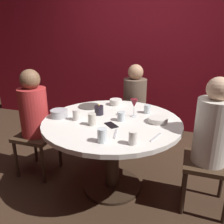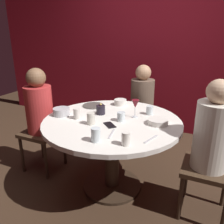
{
  "view_description": "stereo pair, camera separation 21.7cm",
  "coord_description": "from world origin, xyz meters",
  "px_view_note": "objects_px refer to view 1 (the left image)",
  "views": [
    {
      "loc": [
        0.65,
        -1.95,
        1.55
      ],
      "look_at": [
        0.0,
        0.0,
        0.83
      ],
      "focal_mm": 37.34,
      "sensor_mm": 36.0,
      "label": 1
    },
    {
      "loc": [
        0.85,
        -1.87,
        1.55
      ],
      "look_at": [
        0.0,
        0.0,
        0.83
      ],
      "focal_mm": 37.34,
      "sensor_mm": 36.0,
      "label": 2
    }
  ],
  "objects_px": {
    "seated_diner_right": "(212,133)",
    "cup_by_right_diner": "(121,116)",
    "candle_holder": "(99,110)",
    "cup_far_edge": "(133,138)",
    "cup_beside_wine": "(102,135)",
    "dinner_plate": "(89,106)",
    "cup_by_left_diner": "(76,115)",
    "dining_table": "(112,135)",
    "seated_diner_left": "(34,112)",
    "bowl_small_white": "(158,120)",
    "seated_diner_back": "(135,98)",
    "wine_glass": "(134,104)",
    "cup_near_candle": "(147,109)",
    "cup_center_front": "(92,119)",
    "bowl_serving_large": "(59,113)",
    "cell_phone": "(111,125)",
    "bowl_salad_center": "(116,102)"
  },
  "relations": [
    {
      "from": "cup_by_left_diner",
      "to": "cup_by_right_diner",
      "type": "xyz_separation_m",
      "value": [
        0.41,
        0.12,
        -0.01
      ]
    },
    {
      "from": "cup_by_right_diner",
      "to": "cup_beside_wine",
      "type": "xyz_separation_m",
      "value": [
        -0.01,
        -0.47,
        0.01
      ]
    },
    {
      "from": "wine_glass",
      "to": "cup_by_right_diner",
      "type": "height_order",
      "value": "wine_glass"
    },
    {
      "from": "seated_diner_left",
      "to": "cup_near_candle",
      "type": "height_order",
      "value": "seated_diner_left"
    },
    {
      "from": "cell_phone",
      "to": "bowl_serving_large",
      "type": "relative_size",
      "value": 0.84
    },
    {
      "from": "bowl_small_white",
      "to": "cup_center_front",
      "type": "distance_m",
      "value": 0.6
    },
    {
      "from": "cup_center_front",
      "to": "seated_diner_right",
      "type": "bearing_deg",
      "value": 9.66
    },
    {
      "from": "seated_diner_back",
      "to": "cup_by_left_diner",
      "type": "distance_m",
      "value": 1.1
    },
    {
      "from": "candle_holder",
      "to": "cup_center_front",
      "type": "bearing_deg",
      "value": -81.18
    },
    {
      "from": "seated_diner_back",
      "to": "cup_by_left_diner",
      "type": "height_order",
      "value": "seated_diner_back"
    },
    {
      "from": "seated_diner_right",
      "to": "cup_near_candle",
      "type": "distance_m",
      "value": 0.67
    },
    {
      "from": "dining_table",
      "to": "bowl_serving_large",
      "type": "bearing_deg",
      "value": -170.62
    },
    {
      "from": "dinner_plate",
      "to": "cell_phone",
      "type": "xyz_separation_m",
      "value": [
        0.4,
        -0.43,
        -0.0
      ]
    },
    {
      "from": "cup_near_candle",
      "to": "cup_by_right_diner",
      "type": "xyz_separation_m",
      "value": [
        -0.19,
        -0.29,
        0.0
      ]
    },
    {
      "from": "cell_phone",
      "to": "cup_beside_wine",
      "type": "height_order",
      "value": "cup_beside_wine"
    },
    {
      "from": "bowl_serving_large",
      "to": "cup_by_left_diner",
      "type": "height_order",
      "value": "cup_by_left_diner"
    },
    {
      "from": "cell_phone",
      "to": "cup_center_front",
      "type": "bearing_deg",
      "value": 146.74
    },
    {
      "from": "wine_glass",
      "to": "cell_phone",
      "type": "distance_m",
      "value": 0.34
    },
    {
      "from": "dinner_plate",
      "to": "bowl_serving_large",
      "type": "distance_m",
      "value": 0.41
    },
    {
      "from": "cup_near_candle",
      "to": "cup_center_front",
      "type": "height_order",
      "value": "cup_center_front"
    },
    {
      "from": "seated_diner_right",
      "to": "cup_beside_wine",
      "type": "relative_size",
      "value": 11.09
    },
    {
      "from": "cell_phone",
      "to": "cup_by_left_diner",
      "type": "height_order",
      "value": "cup_by_left_diner"
    },
    {
      "from": "wine_glass",
      "to": "dinner_plate",
      "type": "height_order",
      "value": "wine_glass"
    },
    {
      "from": "dining_table",
      "to": "cup_beside_wine",
      "type": "xyz_separation_m",
      "value": [
        0.07,
        -0.46,
        0.21
      ]
    },
    {
      "from": "dining_table",
      "to": "cup_center_front",
      "type": "height_order",
      "value": "cup_center_front"
    },
    {
      "from": "seated_diner_back",
      "to": "bowl_serving_large",
      "type": "height_order",
      "value": "seated_diner_back"
    },
    {
      "from": "bowl_small_white",
      "to": "cup_beside_wine",
      "type": "bearing_deg",
      "value": -122.53
    },
    {
      "from": "cup_center_front",
      "to": "dining_table",
      "type": "bearing_deg",
      "value": 53.0
    },
    {
      "from": "wine_glass",
      "to": "cup_near_candle",
      "type": "bearing_deg",
      "value": 52.78
    },
    {
      "from": "cup_far_edge",
      "to": "seated_diner_right",
      "type": "bearing_deg",
      "value": 36.05
    },
    {
      "from": "wine_glass",
      "to": "bowl_serving_large",
      "type": "bearing_deg",
      "value": -160.29
    },
    {
      "from": "dining_table",
      "to": "seated_diner_left",
      "type": "relative_size",
      "value": 1.11
    },
    {
      "from": "cup_beside_wine",
      "to": "dinner_plate",
      "type": "bearing_deg",
      "value": 120.08
    },
    {
      "from": "dining_table",
      "to": "seated_diner_left",
      "type": "height_order",
      "value": "seated_diner_left"
    },
    {
      "from": "cup_center_front",
      "to": "cup_by_right_diner",
      "type": "bearing_deg",
      "value": 40.32
    },
    {
      "from": "cup_by_left_diner",
      "to": "cup_by_right_diner",
      "type": "relative_size",
      "value": 1.18
    },
    {
      "from": "candle_holder",
      "to": "dinner_plate",
      "type": "distance_m",
      "value": 0.28
    },
    {
      "from": "candle_holder",
      "to": "cell_phone",
      "type": "bearing_deg",
      "value": -48.13
    },
    {
      "from": "cup_by_left_diner",
      "to": "bowl_small_white",
      "type": "bearing_deg",
      "value": 14.15
    },
    {
      "from": "seated_diner_right",
      "to": "cup_by_right_diner",
      "type": "xyz_separation_m",
      "value": [
        -0.79,
        0.01,
        0.05
      ]
    },
    {
      "from": "cell_phone",
      "to": "bowl_serving_large",
      "type": "xyz_separation_m",
      "value": [
        -0.55,
        0.04,
        0.03
      ]
    },
    {
      "from": "candle_holder",
      "to": "cup_near_candle",
      "type": "bearing_deg",
      "value": 23.67
    },
    {
      "from": "candle_holder",
      "to": "cup_far_edge",
      "type": "bearing_deg",
      "value": -47.8
    },
    {
      "from": "candle_holder",
      "to": "dinner_plate",
      "type": "height_order",
      "value": "candle_holder"
    },
    {
      "from": "dinner_plate",
      "to": "bowl_small_white",
      "type": "xyz_separation_m",
      "value": [
        0.78,
        -0.22,
        0.02
      ]
    },
    {
      "from": "bowl_serving_large",
      "to": "bowl_small_white",
      "type": "relative_size",
      "value": 0.91
    },
    {
      "from": "dining_table",
      "to": "candle_holder",
      "type": "distance_m",
      "value": 0.29
    },
    {
      "from": "bowl_serving_large",
      "to": "bowl_salad_center",
      "type": "xyz_separation_m",
      "value": [
        0.41,
        0.55,
        -0.0
      ]
    },
    {
      "from": "wine_glass",
      "to": "seated_diner_right",
      "type": "bearing_deg",
      "value": -12.81
    },
    {
      "from": "seated_diner_left",
      "to": "seated_diner_right",
      "type": "bearing_deg",
      "value": 0.0
    }
  ]
}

